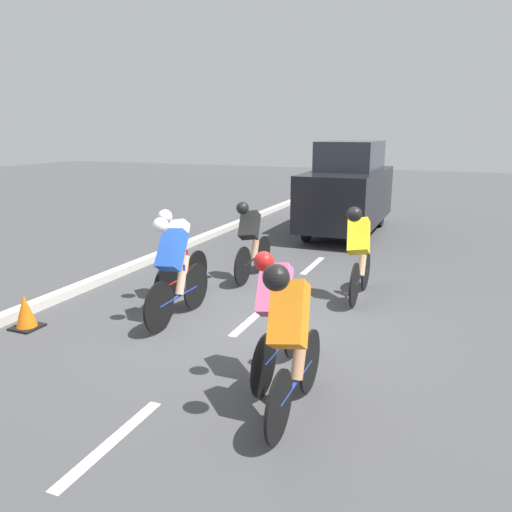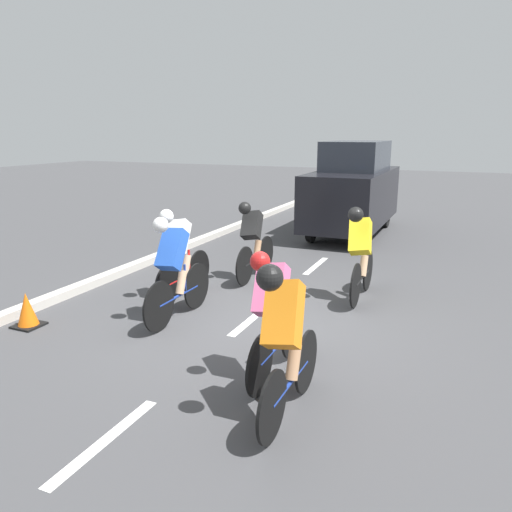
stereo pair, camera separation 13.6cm
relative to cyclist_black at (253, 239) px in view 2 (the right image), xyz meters
name	(u,v)px [view 2 (the right image)]	position (x,y,z in m)	size (l,w,h in m)	color
ground_plane	(251,320)	(-0.81, 1.90, -0.76)	(60.00, 60.00, 0.00)	#424244
lane_stripe_near	(105,440)	(-0.81, 5.06, -0.76)	(0.12, 1.40, 0.01)	white
lane_stripe_mid	(252,319)	(-0.81, 1.86, -0.76)	(0.12, 1.40, 0.01)	white
lane_stripe_far	(316,266)	(-0.81, -1.34, -0.76)	(0.12, 1.40, 0.01)	white
curb	(80,288)	(2.39, 1.86, -0.69)	(0.20, 25.34, 0.14)	beige
cyclist_black	(253,239)	(0.00, 0.00, 0.00)	(0.39, 1.67, 1.46)	black
cyclist_blue	(174,267)	(0.18, 2.34, 0.04)	(0.36, 1.72, 1.54)	black
cyclist_pink	(273,311)	(-1.72, 3.37, 0.01)	(0.39, 1.65, 1.48)	black
cyclist_white	(179,252)	(0.64, 1.48, 0.02)	(0.40, 1.64, 1.50)	black
cyclist_orange	(285,335)	(-2.12, 4.08, 0.08)	(0.41, 1.62, 1.56)	black
cyclist_yellow	(361,250)	(-2.03, 0.38, 0.05)	(0.40, 1.65, 1.54)	black
support_car	(353,189)	(-0.72, -4.85, 0.42)	(1.70, 4.33, 2.40)	black
traffic_cone	(27,310)	(1.94, 3.37, -0.52)	(0.36, 0.36, 0.49)	black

